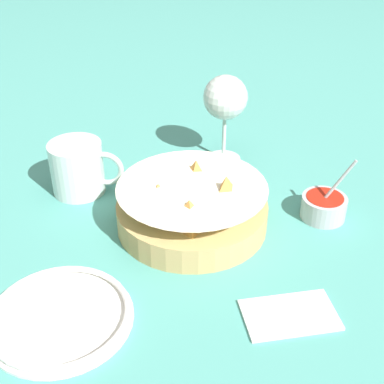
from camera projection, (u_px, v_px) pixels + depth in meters
The scene contains 7 objects.
ground_plane at pixel (214, 223), 0.83m from camera, with size 4.00×4.00×0.00m, color teal.
food_basket at pixel (192, 208), 0.81m from camera, with size 0.23×0.23×0.09m.
sauce_cup at pixel (324, 206), 0.84m from camera, with size 0.07×0.07×0.11m.
wine_glass at pixel (228, 100), 0.94m from camera, with size 0.08×0.08×0.16m.
beer_mug at pixel (78, 170), 0.89m from camera, with size 0.12×0.09×0.09m.
side_plate at pixel (60, 316), 0.66m from camera, with size 0.18×0.18×0.01m.
napkin at pixel (290, 314), 0.66m from camera, with size 0.13×0.10×0.01m.
Camera 1 is at (0.05, -0.67, 0.49)m, focal length 50.00 mm.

